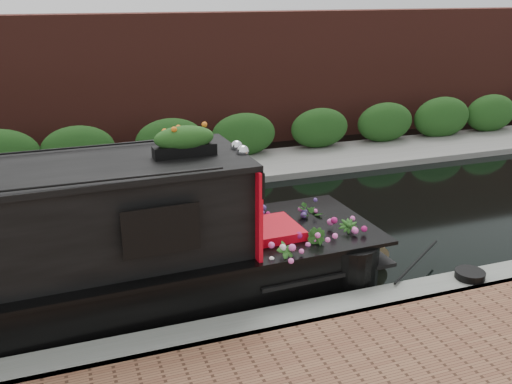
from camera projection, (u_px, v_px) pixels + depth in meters
name	position (u px, v px, depth m)	size (l,w,h in m)	color
ground	(222.00, 240.00, 11.18)	(80.00, 80.00, 0.00)	black
near_bank_coping	(288.00, 330.00, 8.26)	(40.00, 0.60, 0.50)	slate
far_bank_path	(176.00, 177.00, 14.89)	(40.00, 2.40, 0.34)	slate
far_hedge	(169.00, 168.00, 15.69)	(40.00, 1.10, 2.80)	#1C4416
far_brick_wall	(155.00, 149.00, 17.55)	(40.00, 1.00, 8.00)	#4E211A
rope_fender	(373.00, 252.00, 10.21)	(0.40, 0.40, 0.44)	brown
coiled_mooring_rope	(470.00, 275.00, 9.19)	(0.48, 0.48, 0.12)	black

